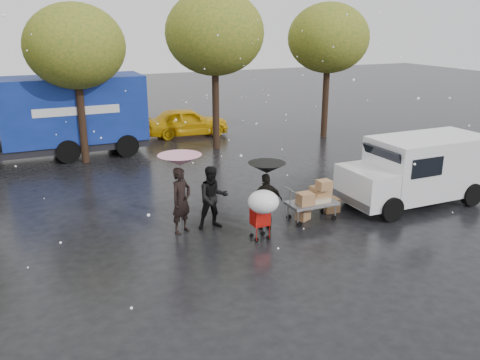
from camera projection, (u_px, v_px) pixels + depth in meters
name	position (u px, v px, depth m)	size (l,w,h in m)	color
ground	(265.00, 235.00, 14.37)	(90.00, 90.00, 0.00)	black
person_pink	(181.00, 200.00, 14.29)	(0.70, 0.46, 1.91)	black
person_middle	(213.00, 198.00, 14.60)	(0.90, 0.70, 1.85)	black
person_black	(266.00, 202.00, 14.54)	(0.98, 0.41, 1.67)	black
umbrella_pink	(180.00, 160.00, 13.93)	(1.22, 1.22, 2.28)	#4C4C4C
umbrella_black	(267.00, 168.00, 14.24)	(1.07, 1.07, 1.99)	#4C4C4C
vendor_cart	(315.00, 197.00, 15.23)	(1.52, 0.80, 1.27)	slate
shopping_cart	(263.00, 204.00, 13.67)	(0.84, 0.84, 1.46)	#9D0E09
white_van	(418.00, 169.00, 16.55)	(4.91, 2.18, 2.20)	white
blue_truck	(54.00, 118.00, 21.91)	(8.30, 2.60, 3.50)	navy
box_ground_near	(330.00, 205.00, 16.04)	(0.49, 0.39, 0.44)	olive
box_ground_far	(303.00, 215.00, 15.41)	(0.39, 0.31, 0.31)	olive
yellow_taxi	(187.00, 122.00, 26.39)	(1.73, 4.30, 1.47)	#E6AD0C
tree_row	(149.00, 39.00, 21.36)	(21.60, 4.40, 7.12)	black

